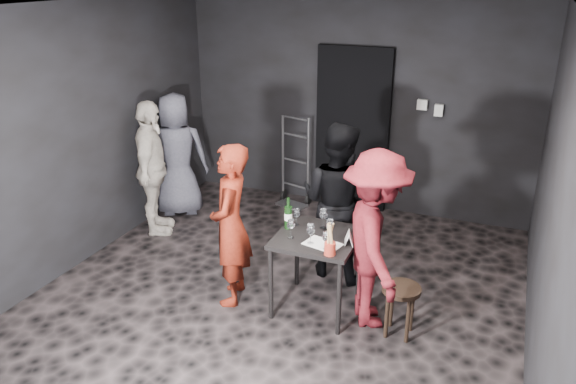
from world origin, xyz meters
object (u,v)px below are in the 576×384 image
at_px(woman_black, 337,195).
at_px(man_maroon, 376,234).
at_px(stool, 401,297).
at_px(wine_bottle, 288,217).
at_px(bystander_grey, 177,152).
at_px(breadstick_cup, 330,240).
at_px(tasting_table, 317,245).
at_px(server_red, 231,222).
at_px(hand_truck, 294,189).
at_px(bystander_cream, 151,164).

height_order(woman_black, man_maroon, woman_black).
bearing_deg(stool, woman_black, 136.14).
height_order(stool, wine_bottle, wine_bottle).
bearing_deg(woman_black, wine_bottle, 79.42).
height_order(bystander_grey, breadstick_cup, bystander_grey).
distance_m(wine_bottle, breadstick_cup, 0.62).
bearing_deg(stool, wine_bottle, 171.46).
bearing_deg(man_maroon, tasting_table, 64.40).
relative_size(tasting_table, breadstick_cup, 2.46).
height_order(server_red, bystander_grey, bystander_grey).
height_order(woman_black, breadstick_cup, woman_black).
relative_size(stool, breadstick_cup, 1.54).
relative_size(server_red, man_maroon, 0.93).
bearing_deg(server_red, tasting_table, 83.58).
xyz_separation_m(tasting_table, woman_black, (-0.04, 0.70, 0.22)).
height_order(hand_truck, server_red, server_red).
bearing_deg(breadstick_cup, woman_black, 104.56).
xyz_separation_m(man_maroon, bystander_grey, (-2.91, 1.41, -0.04)).
relative_size(woman_black, breadstick_cup, 5.72).
bearing_deg(tasting_table, wine_bottle, 170.68).
bearing_deg(tasting_table, stool, -8.25).
bearing_deg(stool, breadstick_cup, -163.67).
xyz_separation_m(hand_truck, wine_bottle, (0.81, -2.18, 0.65)).
bearing_deg(woman_black, breadstick_cup, 115.75).
height_order(woman_black, bystander_cream, woman_black).
height_order(woman_black, bystander_grey, woman_black).
xyz_separation_m(server_red, bystander_cream, (-1.54, 0.96, 0.05)).
bearing_deg(stool, bystander_grey, 154.40).
bearing_deg(server_red, stool, 73.94).
distance_m(hand_truck, bystander_grey, 1.63).
bearing_deg(man_maroon, wine_bottle, 60.79).
relative_size(tasting_table, server_red, 0.46).
xyz_separation_m(tasting_table, man_maroon, (0.53, 0.00, 0.21)).
bearing_deg(hand_truck, bystander_cream, -115.14).
height_order(hand_truck, stool, hand_truck).
distance_m(woman_black, breadstick_cup, 1.02).
xyz_separation_m(tasting_table, server_red, (-0.79, -0.15, 0.16)).
relative_size(stool, bystander_cream, 0.27).
bearing_deg(hand_truck, wine_bottle, -54.07).
bearing_deg(breadstick_cup, server_red, 172.24).
height_order(tasting_table, server_red, server_red).
relative_size(server_red, bystander_grey, 0.98).
bearing_deg(wine_bottle, breadstick_cup, -33.36).
bearing_deg(breadstick_cup, man_maroon, 43.37).
xyz_separation_m(tasting_table, wine_bottle, (-0.30, 0.05, 0.21)).
xyz_separation_m(stool, bystander_cream, (-3.14, 0.93, 0.49)).
distance_m(tasting_table, wine_bottle, 0.37).
height_order(tasting_table, bystander_cream, bystander_cream).
bearing_deg(wine_bottle, tasting_table, -9.32).
xyz_separation_m(woman_black, bystander_grey, (-2.34, 0.71, -0.05)).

